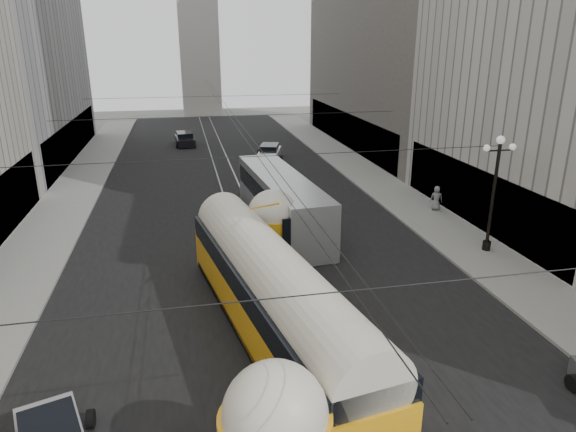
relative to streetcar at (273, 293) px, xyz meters
name	(u,v)px	position (x,y,z in m)	size (l,w,h in m)	color
road	(233,193)	(0.50, 20.54, -1.93)	(20.00, 85.00, 0.02)	black
sidewalk_left	(76,189)	(-11.50, 24.04, -1.85)	(4.00, 72.00, 0.15)	gray
sidewalk_right	(365,174)	(12.50, 24.04, -1.85)	(4.00, 72.00, 0.15)	gray
rail_left	(223,194)	(-0.25, 20.54, -1.93)	(0.12, 85.00, 0.04)	gray
rail_right	(242,193)	(1.25, 20.54, -1.93)	(0.12, 85.00, 0.04)	gray
distant_tower	(197,14)	(0.50, 68.04, 13.04)	(6.00, 6.00, 31.36)	#B2AFA8
lamppost_right_mid	(494,187)	(13.10, 6.04, 1.82)	(1.86, 0.44, 6.37)	black
catenary	(233,118)	(0.62, 19.54, 3.96)	(25.00, 72.00, 0.23)	black
streetcar	(273,293)	(0.00, 0.00, 0.00)	(5.45, 17.75, 3.94)	#FFAC16
city_bus	(281,199)	(2.75, 12.44, -0.13)	(3.77, 13.09, 3.28)	#B1B5B6
sedan_white_far	(270,152)	(5.34, 31.85, -1.26)	(3.12, 4.96, 1.46)	white
sedan_dark_far	(185,139)	(-2.75, 40.87, -1.26)	(2.25, 4.75, 1.46)	black
pedestrian_sidewalk_right	(436,198)	(13.67, 13.16, -0.94)	(0.82, 0.50, 1.67)	gray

